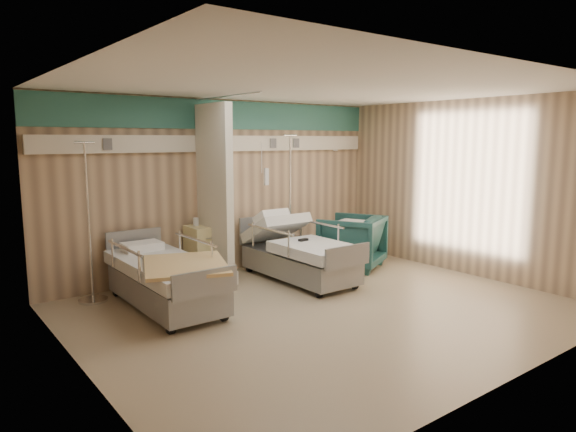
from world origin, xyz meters
The scene contains 13 objects.
ground centered at (0.00, 0.00, 0.00)m, with size 6.00×5.00×0.00m, color tan.
room_walls centered at (-0.03, 0.25, 1.86)m, with size 6.04×5.04×2.82m.
bed_right centered at (0.60, 1.30, 0.32)m, with size 1.00×2.16×0.63m, color white, non-canonical shape.
bed_left centered at (-1.60, 1.30, 0.32)m, with size 1.00×2.16×0.63m, color white, non-canonical shape.
bedside_cabinet centered at (-0.55, 2.20, 0.42)m, with size 0.50×0.48×0.85m, color beige.
visitor_armchair centered at (1.80, 1.37, 0.45)m, with size 0.96×0.99×0.90m, color #1B4543.
waffle_blanket centered at (1.81, 1.38, 0.93)m, with size 0.61×0.54×0.07m, color silver.
iv_stand_right centered at (1.10, 2.19, 0.46)m, with size 0.40×0.40×2.25m.
iv_stand_left centered at (-2.28, 2.15, 0.44)m, with size 0.38×0.38×2.14m.
call_remote centered at (0.61, 1.21, 0.65)m, with size 0.16×0.07×0.04m, color black.
tan_blanket centered at (-1.54, 0.84, 0.65)m, with size 0.96×1.21×0.04m, color #D8B26F.
toiletry_bag centered at (-0.42, 2.28, 0.92)m, with size 0.25×0.16×0.13m, color black.
white_cup centered at (-0.65, 2.28, 0.91)m, with size 0.09×0.09×0.12m, color white.
Camera 1 is at (-4.23, -4.76, 2.17)m, focal length 32.00 mm.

